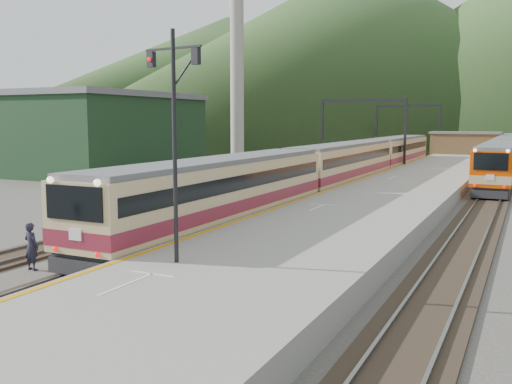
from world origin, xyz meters
The scene contains 17 objects.
track_main centered at (0.00, 40.00, 0.07)m, with size 2.60×200.00×0.23m.
track_far centered at (-5.00, 40.00, 0.07)m, with size 2.60×200.00×0.23m.
track_second centered at (11.50, 40.00, 0.07)m, with size 2.60×200.00×0.23m.
platform centered at (5.60, 38.00, 0.50)m, with size 8.00×100.00×1.00m, color gray.
gantry_near centered at (-2.85, 55.00, 5.59)m, with size 9.55×0.25×8.00m.
gantry_far centered at (-2.85, 80.00, 5.59)m, with size 9.55×0.25×8.00m.
warehouse centered at (-28.00, 42.00, 4.32)m, with size 14.50×20.50×8.60m.
smokestack centered at (-22.00, 62.00, 15.00)m, with size 1.80×1.80×30.00m, color #9E998E.
station_shed centered at (5.60, 78.00, 2.57)m, with size 9.40×4.40×3.10m.
hill_a centered at (-40.00, 190.00, 30.00)m, with size 180.00×180.00×60.00m, color #2F4820.
hill_d centered at (-120.00, 240.00, 27.50)m, with size 200.00×200.00×55.00m, color #2F4820.
main_train centered at (0.00, 39.18, 2.08)m, with size 3.04×62.26×3.71m.
second_train centered at (11.50, 63.48, 1.88)m, with size 2.71×55.63×3.31m.
signal_mast centered at (3.65, 8.76, 5.54)m, with size 2.20×0.37×7.48m.
short_signal_b centered at (-2.34, 29.32, 1.46)m, with size 0.22×0.17×2.27m.
short_signal_c centered at (-7.70, 21.08, 1.46)m, with size 0.26×0.22×2.27m.
worker centered at (-2.82, 8.67, 0.91)m, with size 0.67×0.44×1.83m, color #1C1D2D.
Camera 1 is at (13.98, -6.59, 5.62)m, focal length 40.00 mm.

